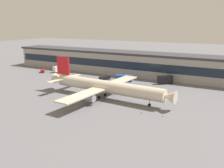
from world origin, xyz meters
The scene contains 12 objects.
ground_plane centered at (0.00, 0.00, 0.00)m, with size 600.00×600.00×0.00m, color slate.
terminal_building centered at (0.00, 50.63, 6.55)m, with size 155.78×16.56×13.06m.
airliner centered at (13.12, 2.67, 4.73)m, with size 56.08×48.24×14.97m.
belt_loader centered at (-3.68, 30.41, 1.15)m, with size 4.21×6.69×1.95m.
follow_me_car centered at (-46.75, 29.73, 1.09)m, with size 4.16×4.66×1.85m.
fuel_truck centered at (6.55, 32.19, 1.88)m, with size 8.84×5.71×3.35m.
catering_truck centered at (26.72, 37.19, 2.29)m, with size 7.07×6.78×4.15m.
stair_truck centered at (-39.65, 35.02, 1.98)m, with size 2.86×6.17×3.55m.
traffic_cone_0 centered at (32.60, -6.66, 0.32)m, with size 0.51×0.51×0.64m, color #F2590C.
traffic_cone_1 centered at (39.66, -5.94, 0.28)m, with size 0.45×0.45×0.56m, color #F2590C.
traffic_cone_2 centered at (-0.15, -11.88, 0.34)m, with size 0.55×0.55×0.68m, color #F2590C.
traffic_cone_3 centered at (14.21, -8.53, 0.28)m, with size 0.45×0.45×0.56m, color #F2590C.
Camera 1 is at (61.63, -79.20, 29.12)m, focal length 39.93 mm.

